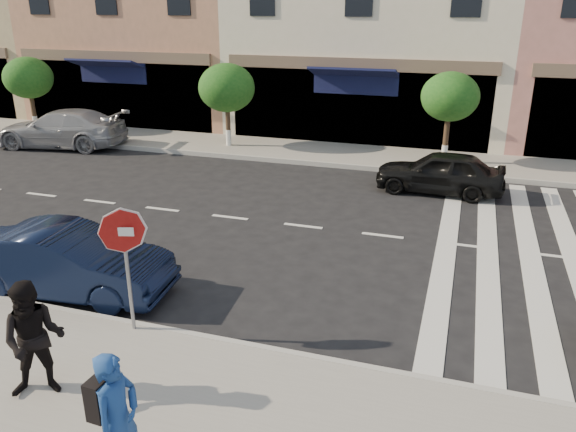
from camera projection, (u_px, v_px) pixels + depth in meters
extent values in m
plane|color=black|center=(243.00, 301.00, 10.54)|extent=(120.00, 120.00, 0.00)
cube|color=gray|center=(358.00, 156.00, 20.30)|extent=(60.00, 3.00, 0.15)
cylinder|color=#473323|center=(34.00, 111.00, 23.84)|extent=(0.18, 0.18, 1.65)
cylinder|color=silver|center=(36.00, 123.00, 24.03)|extent=(0.20, 0.20, 0.60)
ellipsoid|color=#1A4F16|center=(28.00, 78.00, 23.36)|extent=(2.00, 2.00, 1.70)
cylinder|color=#473323|center=(228.00, 125.00, 21.25)|extent=(0.18, 0.18, 1.60)
cylinder|color=silver|center=(229.00, 137.00, 21.43)|extent=(0.20, 0.20, 0.60)
ellipsoid|color=#1A4F16|center=(227.00, 88.00, 20.77)|extent=(2.10, 2.10, 1.79)
cylinder|color=#473323|center=(446.00, 138.00, 18.93)|extent=(0.18, 0.18, 1.71)
cylinder|color=silver|center=(444.00, 154.00, 19.12)|extent=(0.20, 0.20, 0.60)
ellipsoid|color=#1A4F16|center=(450.00, 97.00, 18.44)|extent=(1.90, 1.90, 1.62)
cylinder|color=gray|center=(128.00, 276.00, 9.05)|extent=(0.08, 0.08, 1.95)
cylinder|color=white|center=(123.00, 231.00, 8.75)|extent=(0.74, 0.22, 0.76)
cylinder|color=#9E1411|center=(122.00, 231.00, 8.74)|extent=(0.69, 0.22, 0.71)
cube|color=white|center=(121.00, 232.00, 8.71)|extent=(0.39, 0.13, 0.14)
imported|color=navy|center=(118.00, 421.00, 6.09)|extent=(0.44, 0.64, 1.68)
imported|color=black|center=(34.00, 340.00, 7.55)|extent=(1.04, 0.96, 1.70)
imported|color=black|center=(68.00, 261.00, 10.63)|extent=(4.11, 1.75, 1.32)
imported|color=#949499|center=(61.00, 129.00, 21.63)|extent=(5.21, 2.69, 1.45)
imported|color=black|center=(440.00, 172.00, 16.40)|extent=(3.73, 1.62, 1.25)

